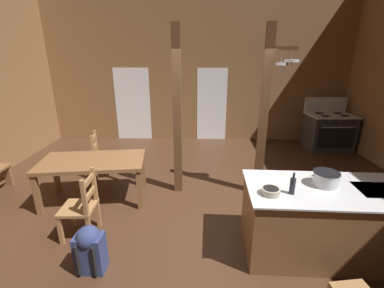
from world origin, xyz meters
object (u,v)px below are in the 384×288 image
Objects in this scene: kitchen_island at (332,221)px; ladderback_chair_by_post at (103,156)px; backpack at (90,248)px; bottle_tall_on_counter at (292,186)px; stockpot_on_counter at (326,179)px; dining_table at (93,165)px; mixing_bowl_on_counter at (271,191)px; stove_range at (329,131)px; ladderback_chair_near_window at (82,207)px.

kitchen_island is 2.31× the size of ladderback_chair_by_post.
bottle_tall_on_counter reaches higher than backpack.
stockpot_on_counter is at bearing 24.66° from bottle_tall_on_counter.
dining_table is at bearing 108.74° from backpack.
stockpot_on_counter is at bearing 18.37° from mixing_bowl_on_counter.
ladderback_chair_near_window is (-5.02, -3.70, -0.03)m from stove_range.
ladderback_chair_by_post is 3.66× the size of bottle_tall_on_counter.
stove_range is at bearing 63.95° from stockpot_on_counter.
mixing_bowl_on_counter reaches higher than backpack.
ladderback_chair_near_window is at bearing 176.96° from stockpot_on_counter.
bottle_tall_on_counter is (2.66, -0.38, 0.57)m from ladderback_chair_near_window.
ladderback_chair_near_window is at bearing 170.51° from mixing_bowl_on_counter.
backpack is 1.59× the size of stockpot_on_counter.
bottle_tall_on_counter is at bearing -25.29° from dining_table.
ladderback_chair_near_window reaches higher than kitchen_island.
backpack is (0.35, -0.63, -0.14)m from ladderback_chair_near_window.
stove_range is 0.73× the size of dining_table.
stockpot_on_counter is at bearing -18.81° from dining_table.
stove_range reaches higher than mixing_bowl_on_counter.
ladderback_chair_by_post is at bearing 100.66° from dining_table.
backpack is at bearing -61.21° from ladderback_chair_near_window.
backpack is (0.71, -2.49, -0.14)m from ladderback_chair_by_post.
stove_range is 5.89m from dining_table.
ladderback_chair_by_post is at bearing 140.81° from mixing_bowl_on_counter.
bottle_tall_on_counter reaches higher than mixing_bowl_on_counter.
backpack is 2.43m from bottle_tall_on_counter.
backpack is at bearing -173.66° from mixing_bowl_on_counter.
mixing_bowl_on_counter reaches higher than dining_table.
stove_range is 1.39× the size of ladderback_chair_by_post.
bottle_tall_on_counter is (2.85, -1.35, 0.37)m from dining_table.
dining_table is at bearing -152.36° from stove_range.
kitchen_island is 0.99m from mixing_bowl_on_counter.
mixing_bowl_on_counter is (2.07, 0.23, 0.64)m from backpack.
kitchen_island is 2.94m from backpack.
stockpot_on_counter is (-0.13, 0.08, 0.55)m from kitchen_island.
dining_table is 1.01m from ladderback_chair_near_window.
stockpot_on_counter is 1.44× the size of bottle_tall_on_counter.
ladderback_chair_near_window is 2.53× the size of stockpot_on_counter.
ladderback_chair_near_window is 0.74m from backpack.
ladderback_chair_by_post is at bearing 149.83° from kitchen_island.
stockpot_on_counter is 0.52m from bottle_tall_on_counter.
stove_range is at bearing 36.37° from ladderback_chair_near_window.
bottle_tall_on_counter is at bearing -167.36° from kitchen_island.
bottle_tall_on_counter is at bearing -155.34° from stockpot_on_counter.
bottle_tall_on_counter is at bearing 5.03° from mixing_bowl_on_counter.
kitchen_island is 4.19m from ladderback_chair_by_post.
mixing_bowl_on_counter is (-0.72, -0.24, -0.05)m from stockpot_on_counter.
dining_table is at bearing 154.71° from bottle_tall_on_counter.
ladderback_chair_by_post is 4.07m from stockpot_on_counter.
stove_range is 6.23m from ladderback_chair_near_window.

